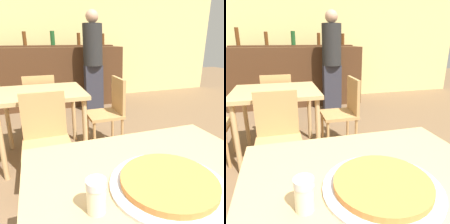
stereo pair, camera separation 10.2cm
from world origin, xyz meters
TOP-DOWN VIEW (x-y plane):
  - wall_back at (0.00, 4.32)m, footprint 8.00×0.05m
  - dining_table_near at (0.00, 0.00)m, footprint 1.01×0.85m
  - dining_table_far at (-0.37, 1.75)m, footprint 0.90×0.79m
  - bar_counter at (0.00, 3.82)m, footprint 2.60×0.56m
  - bar_back_shelf at (-0.03, 3.96)m, footprint 2.39×0.24m
  - chair_far_side_front at (-0.37, 1.19)m, footprint 0.40×0.40m
  - chair_far_side_back at (-0.37, 2.32)m, footprint 0.40×0.40m
  - chair_far_side_right at (0.41, 1.75)m, footprint 0.40×0.40m
  - pizza_tray at (0.01, -0.05)m, footprint 0.43×0.43m
  - cheese_shaker at (-0.27, -0.08)m, footprint 0.06×0.06m
  - person_standing at (0.61, 3.24)m, footprint 0.34×0.34m

SIDE VIEW (x-z plane):
  - chair_far_side_front at x=-0.37m, z-range 0.07..0.93m
  - chair_far_side_back at x=-0.37m, z-range 0.07..0.93m
  - chair_far_side_right at x=0.41m, z-range 0.07..0.93m
  - bar_counter at x=0.00m, z-range 0.00..1.15m
  - dining_table_far at x=-0.37m, z-range 0.29..1.06m
  - dining_table_near at x=0.00m, z-range 0.30..1.07m
  - pizza_tray at x=0.01m, z-range 0.77..0.81m
  - cheese_shaker at x=-0.27m, z-range 0.77..0.89m
  - person_standing at x=0.61m, z-range 0.08..1.84m
  - bar_back_shelf at x=-0.03m, z-range 1.03..1.38m
  - wall_back at x=0.00m, z-range 0.00..2.80m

